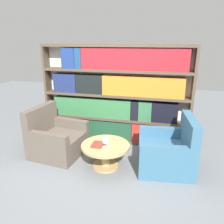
# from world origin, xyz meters

# --- Properties ---
(ground_plane) EXTENTS (14.00, 14.00, 0.00)m
(ground_plane) POSITION_xyz_m (0.00, 0.00, 0.00)
(ground_plane) COLOR slate
(bookshelf) EXTENTS (3.02, 0.30, 1.99)m
(bookshelf) POSITION_xyz_m (0.03, 1.26, 0.97)
(bookshelf) COLOR silver
(bookshelf) RESTS_ON ground_plane
(armchair_left) EXTENTS (0.95, 0.95, 0.91)m
(armchair_left) POSITION_xyz_m (-0.93, 0.41, 0.29)
(armchair_left) COLOR brown
(armchair_left) RESTS_ON ground_plane
(armchair_right) EXTENTS (0.96, 0.96, 0.91)m
(armchair_right) POSITION_xyz_m (1.11, 0.41, 0.29)
(armchair_right) COLOR #386684
(armchair_right) RESTS_ON ground_plane
(coffee_table) EXTENTS (0.81, 0.81, 0.41)m
(coffee_table) POSITION_xyz_m (0.09, 0.19, 0.29)
(coffee_table) COLOR tan
(coffee_table) RESTS_ON ground_plane
(table_sign) EXTENTS (0.09, 0.06, 0.14)m
(table_sign) POSITION_xyz_m (0.09, 0.19, 0.47)
(table_sign) COLOR black
(table_sign) RESTS_ON coffee_table
(stray_book) EXTENTS (0.18, 0.22, 0.04)m
(stray_book) POSITION_xyz_m (-0.03, 0.12, 0.43)
(stray_book) COLOR brown
(stray_book) RESTS_ON coffee_table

